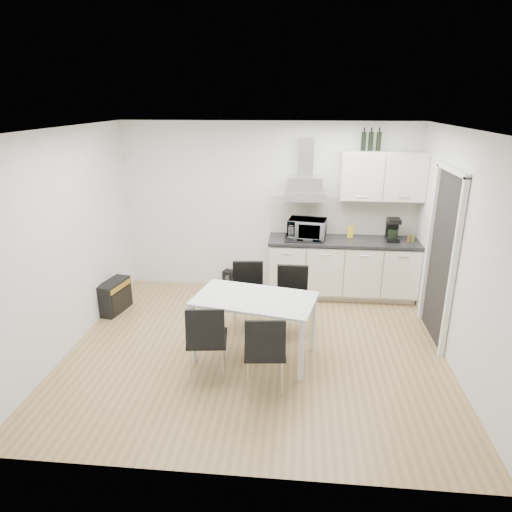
{
  "coord_description": "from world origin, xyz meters",
  "views": [
    {
      "loc": [
        0.47,
        -4.89,
        2.9
      ],
      "look_at": [
        -0.03,
        0.29,
        1.1
      ],
      "focal_mm": 32.0,
      "sensor_mm": 36.0,
      "label": 1
    }
  ],
  "objects": [
    {
      "name": "floor_speaker",
      "position": [
        -0.62,
        1.9,
        0.14
      ],
      "size": [
        0.2,
        0.19,
        0.28
      ],
      "primitive_type": "cube",
      "rotation": [
        0.0,
        0.0,
        -0.28
      ],
      "color": "black",
      "rests_on": "ground"
    },
    {
      "name": "ceiling",
      "position": [
        0.0,
        0.0,
        2.6
      ],
      "size": [
        4.5,
        4.5,
        0.0
      ],
      "primitive_type": "plane",
      "color": "white",
      "rests_on": "wall_back"
    },
    {
      "name": "wall_front",
      "position": [
        0.0,
        -2.0,
        1.3
      ],
      "size": [
        4.5,
        0.1,
        2.6
      ],
      "primitive_type": "cube",
      "color": "silver",
      "rests_on": "ground"
    },
    {
      "name": "chair_near_left",
      "position": [
        -0.47,
        -0.6,
        0.44
      ],
      "size": [
        0.5,
        0.55,
        0.88
      ],
      "primitive_type": null,
      "rotation": [
        0.0,
        0.0,
        0.12
      ],
      "color": "black",
      "rests_on": "ground"
    },
    {
      "name": "chair_far_right",
      "position": [
        0.42,
        0.44,
        0.44
      ],
      "size": [
        0.44,
        0.5,
        0.88
      ],
      "primitive_type": null,
      "rotation": [
        0.0,
        0.0,
        3.13
      ],
      "color": "black",
      "rests_on": "ground"
    },
    {
      "name": "doorway",
      "position": [
        2.21,
        0.55,
        1.05
      ],
      "size": [
        0.08,
        1.04,
        2.1
      ],
      "primitive_type": "cube",
      "color": "white",
      "rests_on": "ground"
    },
    {
      "name": "chair_far_left",
      "position": [
        -0.16,
        0.53,
        0.44
      ],
      "size": [
        0.48,
        0.54,
        0.88
      ],
      "primitive_type": null,
      "rotation": [
        0.0,
        0.0,
        3.23
      ],
      "color": "black",
      "rests_on": "ground"
    },
    {
      "name": "wall_left",
      "position": [
        -2.25,
        0.0,
        1.3
      ],
      "size": [
        0.1,
        4.0,
        2.6
      ],
      "primitive_type": "cube",
      "color": "silver",
      "rests_on": "ground"
    },
    {
      "name": "chair_near_right",
      "position": [
        0.17,
        -0.78,
        0.44
      ],
      "size": [
        0.49,
        0.54,
        0.88
      ],
      "primitive_type": null,
      "rotation": [
        0.0,
        0.0,
        0.1
      ],
      "color": "black",
      "rests_on": "ground"
    },
    {
      "name": "dining_table",
      "position": [
        0.0,
        -0.15,
        0.67
      ],
      "size": [
        1.49,
        1.04,
        0.75
      ],
      "rotation": [
        0.0,
        0.0,
        -0.21
      ],
      "color": "white",
      "rests_on": "ground"
    },
    {
      "name": "kitchenette",
      "position": [
        1.19,
        1.73,
        0.83
      ],
      "size": [
        2.22,
        0.64,
        2.52
      ],
      "color": "beige",
      "rests_on": "ground"
    },
    {
      "name": "wall_back",
      "position": [
        0.0,
        2.0,
        1.3
      ],
      "size": [
        4.5,
        0.1,
        2.6
      ],
      "primitive_type": "cube",
      "color": "silver",
      "rests_on": "ground"
    },
    {
      "name": "guitar_amp",
      "position": [
        -2.11,
        0.86,
        0.23
      ],
      "size": [
        0.34,
        0.58,
        0.46
      ],
      "rotation": [
        0.0,
        0.0,
        -0.19
      ],
      "color": "black",
      "rests_on": "ground"
    },
    {
      "name": "ground",
      "position": [
        0.0,
        0.0,
        0.0
      ],
      "size": [
        4.5,
        4.5,
        0.0
      ],
      "primitive_type": "plane",
      "color": "tan",
      "rests_on": "ground"
    },
    {
      "name": "wall_right",
      "position": [
        2.25,
        0.0,
        1.3
      ],
      "size": [
        0.1,
        4.0,
        2.6
      ],
      "primitive_type": "cube",
      "color": "silver",
      "rests_on": "ground"
    }
  ]
}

